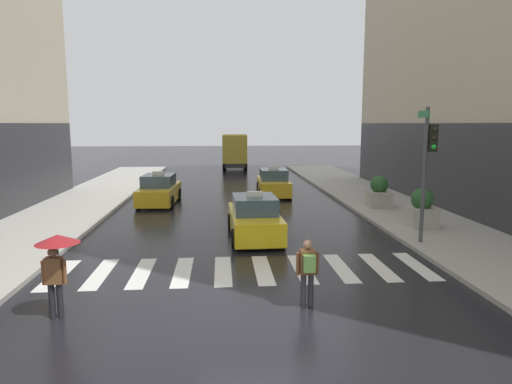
% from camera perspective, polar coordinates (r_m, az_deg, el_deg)
% --- Properties ---
extents(ground_plane, '(160.00, 160.00, 0.00)m').
position_cam_1_polar(ground_plane, '(11.01, -0.85, -14.77)').
color(ground_plane, black).
extents(crosswalk_markings, '(11.30, 2.80, 0.01)m').
position_cam_1_polar(crosswalk_markings, '(13.81, -1.65, -9.82)').
color(crosswalk_markings, silver).
rests_on(crosswalk_markings, ground).
extents(traffic_light_pole, '(0.44, 0.84, 4.80)m').
position_cam_1_polar(traffic_light_pole, '(17.00, 20.88, 4.30)').
color(traffic_light_pole, '#47474C').
rests_on(traffic_light_pole, curb_right).
extents(taxi_lead, '(2.03, 4.59, 1.80)m').
position_cam_1_polar(taxi_lead, '(17.53, -0.20, -3.38)').
color(taxi_lead, yellow).
rests_on(taxi_lead, ground).
extents(taxi_second, '(2.10, 4.62, 1.80)m').
position_cam_1_polar(taxi_second, '(25.37, -12.11, 0.17)').
color(taxi_second, gold).
rests_on(taxi_second, ground).
extents(taxi_third, '(2.04, 4.59, 1.80)m').
position_cam_1_polar(taxi_third, '(27.83, 2.21, 1.09)').
color(taxi_third, gold).
rests_on(taxi_third, ground).
extents(box_truck, '(2.45, 7.60, 3.35)m').
position_cam_1_polar(box_truck, '(43.43, -2.69, 5.29)').
color(box_truck, '#2D2D2D').
rests_on(box_truck, ground).
extents(pedestrian_with_umbrella, '(0.96, 0.96, 1.94)m').
position_cam_1_polar(pedestrian_with_umbrella, '(11.08, -23.90, -7.08)').
color(pedestrian_with_umbrella, black).
rests_on(pedestrian_with_umbrella, ground).
extents(pedestrian_with_backpack, '(0.55, 0.43, 1.65)m').
position_cam_1_polar(pedestrian_with_backpack, '(10.96, 6.55, -9.52)').
color(pedestrian_with_backpack, '#333338').
rests_on(pedestrian_with_backpack, ground).
extents(planter_near_corner, '(1.10, 1.10, 1.60)m').
position_cam_1_polar(planter_near_corner, '(19.85, 20.18, -2.07)').
color(planter_near_corner, '#A8A399').
rests_on(planter_near_corner, curb_right).
extents(planter_mid_block, '(1.10, 1.10, 1.60)m').
position_cam_1_polar(planter_mid_block, '(23.89, 15.25, -0.10)').
color(planter_mid_block, '#A8A399').
rests_on(planter_mid_block, curb_right).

